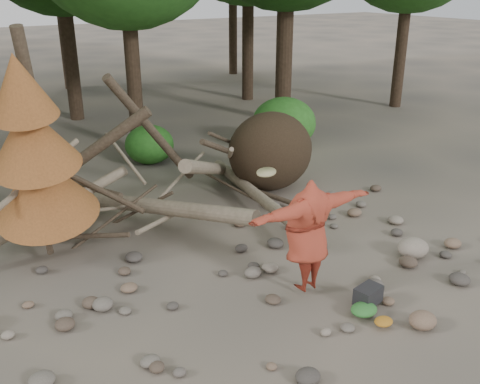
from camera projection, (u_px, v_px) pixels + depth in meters
ground at (288, 296)px, 9.06m from camera, size 120.00×120.00×0.00m
deadfall_pile at (252, 157)px, 13.04m from camera, size 8.55×5.24×3.30m
dead_conifer at (36, 155)px, 9.41m from camera, size 2.06×2.16×4.35m
bush_mid at (149, 144)px, 15.40m from camera, size 1.40×1.40×1.12m
bush_right at (284, 123)px, 16.73m from camera, size 2.00×2.00×1.60m
frisbee_thrower at (307, 235)px, 8.82m from camera, size 2.43×0.68×2.37m
backpack at (368, 298)px, 8.73m from camera, size 0.50×0.38×0.30m
cloth_green at (364, 312)px, 8.48m from camera, size 0.45×0.37×0.17m
cloth_orange at (383, 324)px, 8.23m from camera, size 0.31×0.25×0.11m
boulder_front_right at (423, 320)px, 8.20m from camera, size 0.44×0.40×0.26m
boulder_mid_right at (413, 248)px, 10.29m from camera, size 0.62×0.56×0.37m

